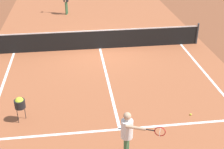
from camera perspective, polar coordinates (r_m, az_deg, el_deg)
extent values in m
plane|color=brown|center=(15.44, -2.20, 4.73)|extent=(60.00, 60.00, 0.00)
cube|color=#9E5433|center=(15.44, -2.20, 4.73)|extent=(10.62, 24.40, 0.00)
cube|color=white|center=(9.93, 1.45, -9.92)|extent=(8.22, 0.10, 0.01)
cube|color=white|center=(12.58, -0.78, -0.99)|extent=(0.10, 6.40, 0.01)
cylinder|color=#33383D|center=(16.40, 15.23, 7.17)|extent=(0.09, 0.09, 1.07)
cube|color=black|center=(15.27, -2.23, 6.29)|extent=(9.82, 0.02, 0.91)
cube|color=white|center=(15.10, -2.27, 7.99)|extent=(9.82, 0.03, 0.05)
cylinder|color=#3F7247|center=(8.79, 2.79, -12.73)|extent=(0.11, 0.11, 0.75)
cylinder|color=white|center=(8.30, 2.73, -9.86)|extent=(0.32, 0.32, 0.53)
sphere|color=tan|center=(8.06, 2.80, -7.56)|extent=(0.21, 0.21, 0.21)
cylinder|color=tan|center=(8.43, 2.97, -9.12)|extent=(0.08, 0.08, 0.51)
cylinder|color=tan|center=(8.00, 4.34, -9.63)|extent=(0.51, 0.26, 0.08)
cylinder|color=black|center=(7.97, 6.97, -9.99)|extent=(0.21, 0.11, 0.03)
torus|color=red|center=(7.95, 8.71, -10.21)|extent=(0.27, 0.13, 0.28)
cylinder|color=silver|center=(7.95, 8.71, -10.21)|extent=(0.10, 0.23, 0.25)
cylinder|color=#3F7247|center=(20.73, -8.36, 11.81)|extent=(0.11, 0.11, 0.82)
cylinder|color=#3F7247|center=(20.93, -8.20, 11.98)|extent=(0.11, 0.11, 0.82)
cylinder|color=black|center=(10.35, -16.41, -5.16)|extent=(0.34, 0.34, 0.28)
cylinder|color=black|center=(10.50, -16.75, -7.27)|extent=(0.02, 0.02, 0.50)
cylinder|color=black|center=(10.63, -15.52, -6.59)|extent=(0.02, 0.02, 0.50)
sphere|color=#CCE033|center=(10.31, -16.48, -4.74)|extent=(0.29, 0.29, 0.29)
sphere|color=#CCE033|center=(10.84, 14.10, -7.05)|extent=(0.07, 0.07, 0.07)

